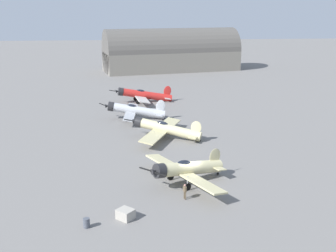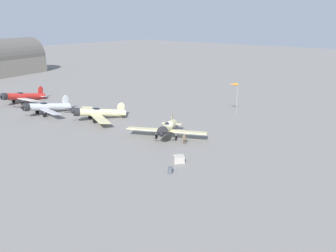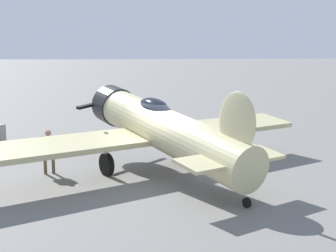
{
  "view_description": "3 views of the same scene",
  "coord_description": "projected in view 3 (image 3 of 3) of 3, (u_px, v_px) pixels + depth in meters",
  "views": [
    {
      "loc": [
        6.29,
        42.23,
        18.32
      ],
      "look_at": [
        0.8,
        -16.79,
        1.6
      ],
      "focal_mm": 45.69,
      "sensor_mm": 36.0,
      "label": 1
    },
    {
      "loc": [
        38.76,
        32.3,
        18.03
      ],
      "look_at": [
        0.0,
        0.0,
        1.8
      ],
      "focal_mm": 35.29,
      "sensor_mm": 36.0,
      "label": 2
    },
    {
      "loc": [
        -15.78,
        2.16,
        4.37
      ],
      "look_at": [
        0.0,
        0.0,
        1.8
      ],
      "focal_mm": 50.98,
      "sensor_mm": 36.0,
      "label": 3
    }
  ],
  "objects": [
    {
      "name": "ground_plane",
      "position": [
        168.0,
        177.0,
        16.42
      ],
      "size": [
        400.0,
        400.0,
        0.0
      ],
      "primitive_type": "plane",
      "color": "slate"
    },
    {
      "name": "ground_crew_mechanic",
      "position": [
        49.0,
        147.0,
        16.78
      ],
      "size": [
        0.33,
        0.59,
        1.58
      ],
      "rotation": [
        0.0,
        0.0,
        0.29
      ],
      "color": "brown",
      "rests_on": "ground_plane"
    },
    {
      "name": "airplane_foreground",
      "position": [
        160.0,
        129.0,
        16.56
      ],
      "size": [
        9.54,
        12.2,
        3.31
      ],
      "rotation": [
        0.0,
        0.0,
        6.76
      ],
      "color": "beige",
      "rests_on": "ground_plane"
    }
  ]
}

